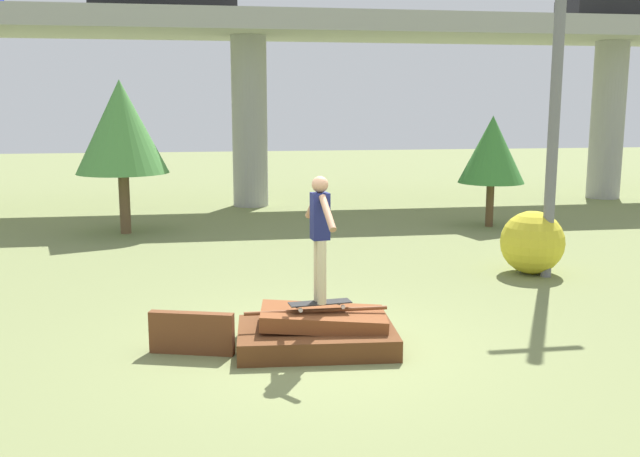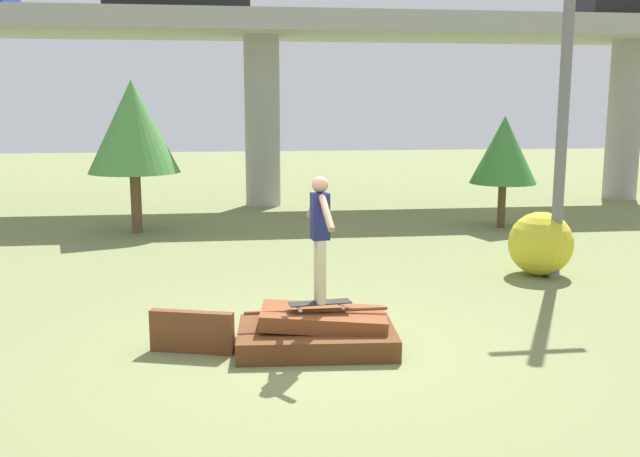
# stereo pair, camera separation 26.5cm
# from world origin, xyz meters

# --- Properties ---
(ground_plane) EXTENTS (80.00, 80.00, 0.00)m
(ground_plane) POSITION_xyz_m (0.00, 0.00, 0.00)
(ground_plane) COLOR olive
(scrap_pile) EXTENTS (2.15, 1.47, 0.54)m
(scrap_pile) POSITION_xyz_m (0.03, 0.02, 0.21)
(scrap_pile) COLOR #5B3319
(scrap_pile) RESTS_ON ground_plane
(scrap_plank_loose) EXTENTS (1.10, 0.45, 0.55)m
(scrap_plank_loose) POSITION_xyz_m (-1.63, 0.04, 0.28)
(scrap_plank_loose) COLOR brown
(scrap_plank_loose) RESTS_ON ground_plane
(skateboard) EXTENTS (0.84, 0.32, 0.09)m
(skateboard) POSITION_xyz_m (0.05, 0.00, 0.61)
(skateboard) COLOR black
(skateboard) RESTS_ON scrap_pile
(skater) EXTENTS (0.24, 1.22, 1.66)m
(skater) POSITION_xyz_m (0.05, 0.00, 1.59)
(skater) COLOR #C6B78E
(skater) RESTS_ON skateboard
(highway_overpass) EXTENTS (44.00, 4.08, 5.86)m
(highway_overpass) POSITION_xyz_m (0.00, 13.60, 5.12)
(highway_overpass) COLOR #9E9E99
(highway_overpass) RESTS_ON ground_plane
(utility_pole) EXTENTS (1.30, 0.20, 6.42)m
(utility_pole) POSITION_xyz_m (4.87, 3.25, 3.33)
(utility_pole) COLOR slate
(utility_pole) RESTS_ON ground_plane
(tree_behind_left) EXTENTS (2.26, 2.26, 3.79)m
(tree_behind_left) POSITION_xyz_m (-3.41, 9.17, 2.63)
(tree_behind_left) COLOR brown
(tree_behind_left) RESTS_ON ground_plane
(tree_behind_right) EXTENTS (1.71, 1.71, 2.90)m
(tree_behind_right) POSITION_xyz_m (5.97, 8.68, 2.02)
(tree_behind_right) COLOR brown
(tree_behind_right) RESTS_ON ground_plane
(bush_yellow_flowering) EXTENTS (1.20, 1.20, 1.20)m
(bush_yellow_flowering) POSITION_xyz_m (4.70, 3.53, 0.60)
(bush_yellow_flowering) COLOR gold
(bush_yellow_flowering) RESTS_ON ground_plane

